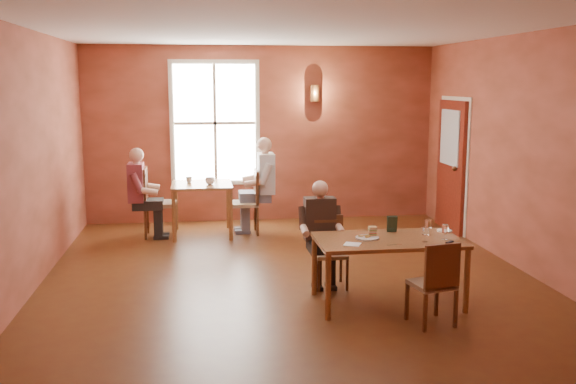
{
  "coord_description": "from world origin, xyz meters",
  "views": [
    {
      "loc": [
        -1.07,
        -7.51,
        2.39
      ],
      "look_at": [
        0.0,
        0.2,
        1.05
      ],
      "focal_mm": 40.0,
      "sensor_mm": 36.0,
      "label": 1
    }
  ],
  "objects": [
    {
      "name": "ground",
      "position": [
        0.0,
        0.0,
        0.0
      ],
      "size": [
        6.0,
        7.0,
        0.01
      ],
      "primitive_type": "cube",
      "color": "brown",
      "rests_on": "ground"
    },
    {
      "name": "wall_back",
      "position": [
        0.0,
        3.5,
        1.5
      ],
      "size": [
        6.0,
        0.04,
        3.0
      ],
      "primitive_type": "cube",
      "color": "brown",
      "rests_on": "ground"
    },
    {
      "name": "wall_front",
      "position": [
        0.0,
        -3.5,
        1.5
      ],
      "size": [
        6.0,
        0.04,
        3.0
      ],
      "primitive_type": "cube",
      "color": "brown",
      "rests_on": "ground"
    },
    {
      "name": "wall_left",
      "position": [
        -3.0,
        0.0,
        1.5
      ],
      "size": [
        0.04,
        7.0,
        3.0
      ],
      "primitive_type": "cube",
      "color": "brown",
      "rests_on": "ground"
    },
    {
      "name": "wall_right",
      "position": [
        3.0,
        0.0,
        1.5
      ],
      "size": [
        0.04,
        7.0,
        3.0
      ],
      "primitive_type": "cube",
      "color": "brown",
      "rests_on": "ground"
    },
    {
      "name": "ceiling",
      "position": [
        0.0,
        0.0,
        3.0
      ],
      "size": [
        6.0,
        7.0,
        0.04
      ],
      "primitive_type": "cube",
      "color": "white",
      "rests_on": "wall_back"
    },
    {
      "name": "window",
      "position": [
        -0.8,
        3.45,
        1.7
      ],
      "size": [
        1.36,
        0.1,
        1.96
      ],
      "primitive_type": "cube",
      "color": "white",
      "rests_on": "wall_back"
    },
    {
      "name": "door",
      "position": [
        2.94,
        2.3,
        1.05
      ],
      "size": [
        0.12,
        1.04,
        2.1
      ],
      "primitive_type": "cube",
      "color": "maroon",
      "rests_on": "ground"
    },
    {
      "name": "wall_sconce",
      "position": [
        0.9,
        3.4,
        2.2
      ],
      "size": [
        0.16,
        0.16,
        0.28
      ],
      "primitive_type": "cylinder",
      "color": "brown",
      "rests_on": "wall_back"
    },
    {
      "name": "main_table",
      "position": [
        0.92,
        -1.02,
        0.36
      ],
      "size": [
        1.55,
        0.87,
        0.73
      ],
      "primitive_type": null,
      "color": "brown",
      "rests_on": "ground"
    },
    {
      "name": "chair_diner_main",
      "position": [
        0.42,
        -0.37,
        0.42
      ],
      "size": [
        0.37,
        0.37,
        0.83
      ],
      "primitive_type": null,
      "rotation": [
        0.0,
        0.0,
        3.14
      ],
      "color": "#492517",
      "rests_on": "ground"
    },
    {
      "name": "diner_main",
      "position": [
        0.42,
        -0.4,
        0.6
      ],
      "size": [
        0.48,
        0.48,
        1.2
      ],
      "primitive_type": null,
      "rotation": [
        0.0,
        0.0,
        3.14
      ],
      "color": "black",
      "rests_on": "ground"
    },
    {
      "name": "chair_empty",
      "position": [
        1.18,
        -1.66,
        0.43
      ],
      "size": [
        0.45,
        0.45,
        0.86
      ],
      "primitive_type": null,
      "rotation": [
        0.0,
        0.0,
        0.2
      ],
      "color": "#3C230E",
      "rests_on": "ground"
    },
    {
      "name": "plate_food",
      "position": [
        0.7,
        -0.99,
        0.74
      ],
      "size": [
        0.27,
        0.27,
        0.03
      ],
      "primitive_type": "cylinder",
      "rotation": [
        0.0,
        0.0,
        0.07
      ],
      "color": "white",
      "rests_on": "main_table"
    },
    {
      "name": "sandwich",
      "position": [
        0.77,
        -0.92,
        0.78
      ],
      "size": [
        0.09,
        0.08,
        0.1
      ],
      "primitive_type": "cube",
      "rotation": [
        0.0,
        0.0,
        -0.06
      ],
      "color": "tan",
      "rests_on": "main_table"
    },
    {
      "name": "goblet_a",
      "position": [
        1.4,
        -0.92,
        0.82
      ],
      "size": [
        0.07,
        0.07,
        0.18
      ],
      "primitive_type": null,
      "rotation": [
        0.0,
        0.0,
        -0.01
      ],
      "color": "white",
      "rests_on": "main_table"
    },
    {
      "name": "goblet_b",
      "position": [
        1.51,
        -1.15,
        0.82
      ],
      "size": [
        0.08,
        0.08,
        0.18
      ],
      "primitive_type": null,
      "rotation": [
        0.0,
        0.0,
        -0.08
      ],
      "color": "silver",
      "rests_on": "main_table"
    },
    {
      "name": "goblet_c",
      "position": [
        1.26,
        -1.21,
        0.81
      ],
      "size": [
        0.08,
        0.08,
        0.17
      ],
      "primitive_type": null,
      "rotation": [
        0.0,
        0.0,
        0.24
      ],
      "color": "white",
      "rests_on": "main_table"
    },
    {
      "name": "menu_stand",
      "position": [
        1.05,
        -0.72,
        0.82
      ],
      "size": [
        0.12,
        0.07,
        0.18
      ],
      "primitive_type": "cube",
      "rotation": [
        0.0,
        0.0,
        -0.16
      ],
      "color": "#213524",
      "rests_on": "main_table"
    },
    {
      "name": "knife",
      "position": [
        0.91,
        -1.29,
        0.73
      ],
      "size": [
        0.17,
        0.03,
        0.0
      ],
      "primitive_type": "cube",
      "rotation": [
        0.0,
        0.0,
        0.08
      ],
      "color": "white",
      "rests_on": "main_table"
    },
    {
      "name": "napkin",
      "position": [
        0.48,
        -1.21,
        0.73
      ],
      "size": [
        0.22,
        0.22,
        0.01
      ],
      "primitive_type": "cube",
      "rotation": [
        0.0,
        0.0,
        -0.44
      ],
      "color": "white",
      "rests_on": "main_table"
    },
    {
      "name": "side_plate",
      "position": [
        1.65,
        -0.77,
        0.73
      ],
      "size": [
        0.19,
        0.19,
        0.01
      ],
      "primitive_type": "cylinder",
      "rotation": [
        0.0,
        0.0,
        0.11
      ],
      "color": "white",
      "rests_on": "main_table"
    },
    {
      "name": "sunglasses",
      "position": [
        1.5,
        -1.28,
        0.73
      ],
      "size": [
        0.11,
        0.1,
        0.01
      ],
      "primitive_type": "cube",
      "rotation": [
        0.0,
        0.0,
        0.67
      ],
      "color": "black",
      "rests_on": "main_table"
    },
    {
      "name": "second_table",
      "position": [
        -1.05,
        2.47,
        0.41
      ],
      "size": [
        0.93,
        0.93,
        0.82
      ],
      "primitive_type": null,
      "color": "brown",
      "rests_on": "ground"
    },
    {
      "name": "chair_diner_white",
      "position": [
        -0.4,
        2.47,
        0.51
      ],
      "size": [
        0.45,
        0.45,
        1.02
      ],
      "primitive_type": null,
      "rotation": [
        0.0,
        0.0,
        1.57
      ],
      "color": "brown",
      "rests_on": "ground"
    },
    {
      "name": "diner_white",
      "position": [
        -0.37,
        2.47,
        0.74
      ],
      "size": [
        0.59,
        0.59,
        1.47
      ],
      "primitive_type": null,
      "rotation": [
        0.0,
        0.0,
        1.57
      ],
      "color": "white",
      "rests_on": "ground"
    },
    {
      "name": "chair_diner_maroon",
      "position": [
        -1.7,
        2.47,
        0.54
      ],
      "size": [
        0.48,
        0.48,
        1.09
      ],
      "primitive_type": null,
      "rotation": [
        0.0,
        0.0,
        -1.57
      ],
      "color": "#642D18",
      "rests_on": "ground"
    },
    {
      "name": "diner_maroon",
      "position": [
        -1.73,
        2.47,
        0.68
      ],
      "size": [
        0.54,
        0.54,
        1.36
      ],
      "primitive_type": null,
      "rotation": [
        0.0,
        0.0,
        -1.57
      ],
      "color": "#5B1513",
      "rests_on": "ground"
    },
    {
      "name": "cup_a",
      "position": [
        -0.92,
        2.36,
        0.88
      ],
      "size": [
        0.15,
        0.15,
        0.11
      ],
      "primitive_type": "imported",
      "rotation": [
        0.0,
        0.0,
        -0.05
      ],
      "color": "silver",
      "rests_on": "second_table"
    },
    {
      "name": "cup_b",
      "position": [
        -1.25,
        2.58,
        0.87
      ],
      "size": [
        0.11,
        0.11,
        0.09
      ],
      "primitive_type": "imported",
      "rotation": [
        0.0,
        0.0,
        0.07
      ],
      "color": "silver",
      "rests_on": "second_table"
    }
  ]
}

